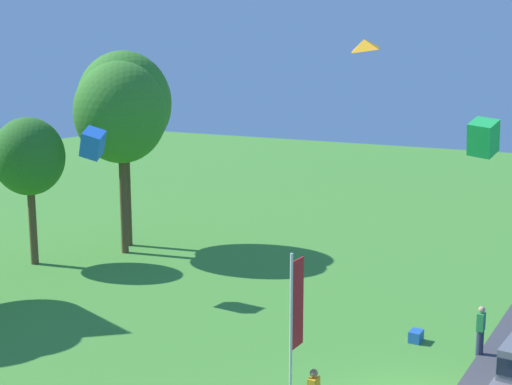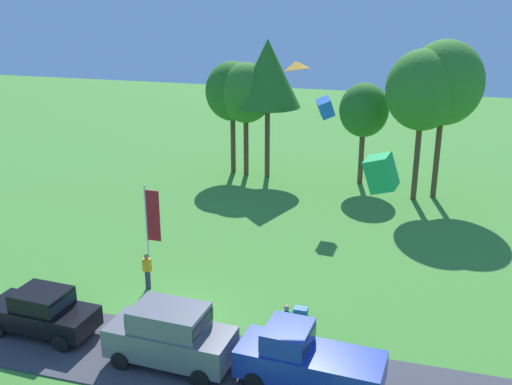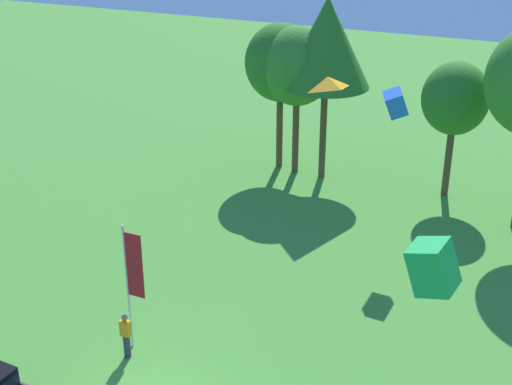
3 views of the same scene
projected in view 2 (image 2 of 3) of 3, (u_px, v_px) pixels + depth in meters
name	position (u px, v px, depth m)	size (l,w,h in m)	color
ground_plane	(173.00, 318.00, 24.95)	(120.00, 120.00, 0.00)	#478E33
pavement_strip	(143.00, 354.00, 22.44)	(36.00, 4.40, 0.06)	#424247
car_sedan_near_entrance	(42.00, 310.00, 23.49)	(4.49, 2.15, 1.84)	black
car_suv_mid_row	(170.00, 333.00, 21.46)	(4.69, 2.24, 2.28)	slate
car_pickup_by_flagpole	(304.00, 358.00, 20.38)	(5.12, 2.32, 2.14)	#1E389E
person_on_lawn	(286.00, 325.00, 22.81)	(0.36, 0.24, 1.71)	#2D334C
person_beside_suv	(147.00, 271.00, 27.12)	(0.36, 0.24, 1.71)	#2D334C
tree_far_left	(232.00, 92.00, 42.75)	(3.86, 3.86, 8.15)	brown
tree_right_of_center	(246.00, 93.00, 42.13)	(3.86, 3.86, 8.15)	brown
tree_left_of_center	(268.00, 74.00, 41.12)	(4.63, 4.63, 9.78)	brown
tree_lone_near	(364.00, 111.00, 40.43)	(3.33, 3.33, 7.04)	brown
tree_far_right	(423.00, 90.00, 36.63)	(4.55, 4.55, 9.61)	brown
tree_center_back	(444.00, 83.00, 36.89)	(4.79, 4.79, 10.12)	brown
flag_banner	(151.00, 222.00, 26.93)	(0.71, 0.08, 4.80)	silver
cooler_box	(301.00, 312.00, 24.99)	(0.56, 0.40, 0.40)	blue
kite_box_high_right	(326.00, 108.00, 35.41)	(0.77, 0.77, 1.08)	blue
kite_box_high_left	(381.00, 173.00, 20.90)	(0.86, 0.86, 1.20)	green
kite_diamond_near_flag	(296.00, 65.00, 23.70)	(1.03, 0.80, 0.35)	orange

